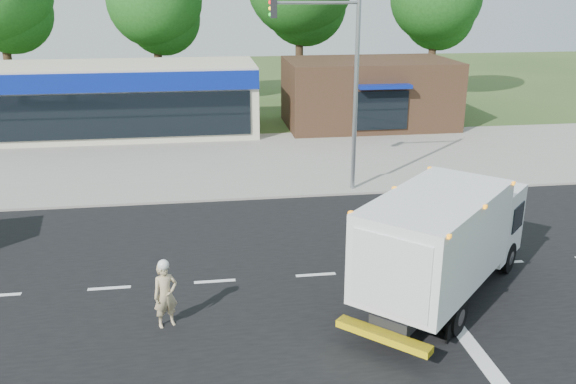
# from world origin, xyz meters

# --- Properties ---
(ground) EXTENTS (120.00, 120.00, 0.00)m
(ground) POSITION_xyz_m (0.00, 0.00, 0.00)
(ground) COLOR #385123
(ground) RESTS_ON ground
(road_asphalt) EXTENTS (60.00, 14.00, 0.02)m
(road_asphalt) POSITION_xyz_m (0.00, 0.00, 0.00)
(road_asphalt) COLOR black
(road_asphalt) RESTS_ON ground
(sidewalk) EXTENTS (60.00, 2.40, 0.12)m
(sidewalk) POSITION_xyz_m (0.00, 8.20, 0.06)
(sidewalk) COLOR gray
(sidewalk) RESTS_ON ground
(parking_apron) EXTENTS (60.00, 9.00, 0.02)m
(parking_apron) POSITION_xyz_m (0.00, 14.00, 0.01)
(parking_apron) COLOR gray
(parking_apron) RESTS_ON ground
(lane_markings) EXTENTS (55.20, 7.00, 0.01)m
(lane_markings) POSITION_xyz_m (1.35, -1.35, 0.02)
(lane_markings) COLOR silver
(lane_markings) RESTS_ON road_asphalt
(ems_box_truck) EXTENTS (6.67, 6.79, 3.23)m
(ems_box_truck) POSITION_xyz_m (3.15, -1.87, 1.86)
(ems_box_truck) COLOR black
(ems_box_truck) RESTS_ON ground
(emergency_worker) EXTENTS (0.74, 0.62, 1.83)m
(emergency_worker) POSITION_xyz_m (-4.26, -2.25, 0.90)
(emergency_worker) COLOR tan
(emergency_worker) RESTS_ON ground
(retail_strip_mall) EXTENTS (18.00, 6.20, 4.00)m
(retail_strip_mall) POSITION_xyz_m (-9.00, 19.93, 2.01)
(retail_strip_mall) COLOR beige
(retail_strip_mall) RESTS_ON ground
(brown_storefront) EXTENTS (10.00, 6.70, 4.00)m
(brown_storefront) POSITION_xyz_m (7.00, 19.98, 2.00)
(brown_storefront) COLOR #382316
(brown_storefront) RESTS_ON ground
(traffic_signal_pole) EXTENTS (3.51, 0.25, 8.00)m
(traffic_signal_pole) POSITION_xyz_m (2.35, 7.60, 4.92)
(traffic_signal_pole) COLOR gray
(traffic_signal_pole) RESTS_ON ground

